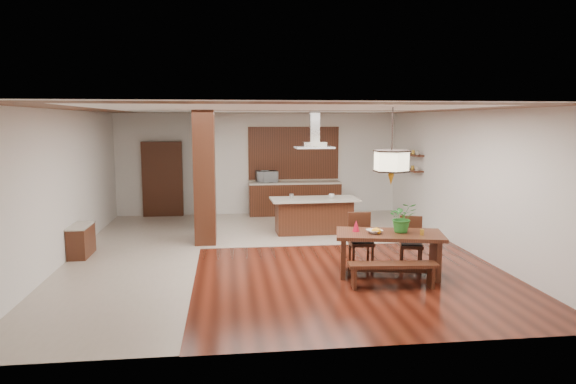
{
  "coord_description": "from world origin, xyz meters",
  "views": [
    {
      "loc": [
        -0.93,
        -10.15,
        2.68
      ],
      "look_at": [
        0.3,
        0.0,
        1.25
      ],
      "focal_mm": 32.0,
      "sensor_mm": 36.0,
      "label": 1
    }
  ],
  "objects": [
    {
      "name": "room_shell",
      "position": [
        0.0,
        0.0,
        2.06
      ],
      "size": [
        9.0,
        9.04,
        2.92
      ],
      "color": "#341109",
      "rests_on": "ground"
    },
    {
      "name": "tile_hallway",
      "position": [
        -2.75,
        0.0,
        0.01
      ],
      "size": [
        2.5,
        9.0,
        0.01
      ],
      "primitive_type": "cube",
      "color": "#B5A697",
      "rests_on": "ground"
    },
    {
      "name": "tile_kitchen",
      "position": [
        1.25,
        2.5,
        0.01
      ],
      "size": [
        5.5,
        4.0,
        0.01
      ],
      "primitive_type": "cube",
      "color": "#B5A697",
      "rests_on": "ground"
    },
    {
      "name": "soffit_band",
      "position": [
        0.0,
        0.0,
        2.88
      ],
      "size": [
        8.0,
        9.0,
        0.02
      ],
      "primitive_type": "cube",
      "color": "#3F200F",
      "rests_on": "room_shell"
    },
    {
      "name": "partition_pier",
      "position": [
        -1.4,
        1.2,
        1.45
      ],
      "size": [
        0.45,
        1.0,
        2.9
      ],
      "primitive_type": "cube",
      "color": "black",
      "rests_on": "ground"
    },
    {
      "name": "partition_stub",
      "position": [
        -1.4,
        3.3,
        1.45
      ],
      "size": [
        0.18,
        2.4,
        2.9
      ],
      "primitive_type": "cube",
      "color": "silver",
      "rests_on": "ground"
    },
    {
      "name": "hallway_console",
      "position": [
        -3.81,
        0.2,
        0.32
      ],
      "size": [
        0.37,
        0.88,
        0.63
      ],
      "primitive_type": "cube",
      "color": "black",
      "rests_on": "ground"
    },
    {
      "name": "hallway_doorway",
      "position": [
        -2.7,
        4.4,
        1.05
      ],
      "size": [
        1.1,
        0.2,
        2.1
      ],
      "primitive_type": "cube",
      "color": "black",
      "rests_on": "ground"
    },
    {
      "name": "rear_counter",
      "position": [
        1.0,
        4.2,
        0.48
      ],
      "size": [
        2.6,
        0.62,
        0.95
      ],
      "color": "black",
      "rests_on": "ground"
    },
    {
      "name": "kitchen_window",
      "position": [
        1.0,
        4.46,
        1.75
      ],
      "size": [
        2.6,
        0.08,
        1.5
      ],
      "primitive_type": "cube",
      "color": "#AA6B33",
      "rests_on": "room_shell"
    },
    {
      "name": "shelf_lower",
      "position": [
        3.87,
        2.6,
        1.4
      ],
      "size": [
        0.26,
        0.9,
        0.04
      ],
      "primitive_type": "cube",
      "color": "black",
      "rests_on": "room_shell"
    },
    {
      "name": "shelf_upper",
      "position": [
        3.87,
        2.6,
        1.8
      ],
      "size": [
        0.26,
        0.9,
        0.04
      ],
      "primitive_type": "cube",
      "color": "black",
      "rests_on": "room_shell"
    },
    {
      "name": "dining_table",
      "position": [
        1.85,
        -1.77,
        0.56
      ],
      "size": [
        1.97,
        1.28,
        0.76
      ],
      "rotation": [
        0.0,
        0.0,
        -0.22
      ],
      "color": "black",
      "rests_on": "ground"
    },
    {
      "name": "dining_bench",
      "position": [
        1.71,
        -2.41,
        0.2
      ],
      "size": [
        1.46,
        0.43,
        0.4
      ],
      "primitive_type": null,
      "rotation": [
        0.0,
        0.0,
        -0.08
      ],
      "color": "black",
      "rests_on": "ground"
    },
    {
      "name": "dining_chair_left",
      "position": [
        1.53,
        -1.13,
        0.49
      ],
      "size": [
        0.45,
        0.45,
        0.98
      ],
      "primitive_type": null,
      "rotation": [
        0.0,
        0.0,
        -0.04
      ],
      "color": "black",
      "rests_on": "ground"
    },
    {
      "name": "dining_chair_right",
      "position": [
        2.41,
        -1.32,
        0.46
      ],
      "size": [
        0.5,
        0.5,
        0.92
      ],
      "primitive_type": null,
      "rotation": [
        0.0,
        0.0,
        -0.26
      ],
      "color": "black",
      "rests_on": "ground"
    },
    {
      "name": "pendant_lantern",
      "position": [
        1.85,
        -1.77,
        2.25
      ],
      "size": [
        0.64,
        0.64,
        1.31
      ],
      "primitive_type": null,
      "color": "beige",
      "rests_on": "room_shell"
    },
    {
      "name": "foliage_plant",
      "position": [
        2.08,
        -1.74,
        1.02
      ],
      "size": [
        0.5,
        0.45,
        0.52
      ],
      "primitive_type": "imported",
      "rotation": [
        0.0,
        0.0,
        -0.08
      ],
      "color": "#277527",
      "rests_on": "dining_table"
    },
    {
      "name": "fruit_bowl",
      "position": [
        1.58,
        -1.77,
        0.79
      ],
      "size": [
        0.32,
        0.32,
        0.06
      ],
      "primitive_type": "imported",
      "rotation": [
        0.0,
        0.0,
        0.26
      ],
      "color": "beige",
      "rests_on": "dining_table"
    },
    {
      "name": "napkin_cone",
      "position": [
        1.31,
        -1.59,
        0.86
      ],
      "size": [
        0.16,
        0.16,
        0.2
      ],
      "primitive_type": "cone",
      "rotation": [
        0.0,
        0.0,
        -0.33
      ],
      "color": "#B20C25",
      "rests_on": "dining_table"
    },
    {
      "name": "gold_ornament",
      "position": [
        2.34,
        -1.99,
        0.81
      ],
      "size": [
        0.09,
        0.09,
        0.1
      ],
      "primitive_type": "cylinder",
      "rotation": [
        0.0,
        0.0,
        0.37
      ],
      "color": "gold",
      "rests_on": "dining_table"
    },
    {
      "name": "kitchen_island",
      "position": [
        1.13,
        1.73,
        0.44
      ],
      "size": [
        2.08,
        0.95,
        0.85
      ],
      "rotation": [
        0.0,
        0.0,
        0.03
      ],
      "color": "black",
      "rests_on": "ground"
    },
    {
      "name": "range_hood",
      "position": [
        1.13,
        1.74,
        2.46
      ],
      "size": [
        0.9,
        0.55,
        0.87
      ],
      "primitive_type": null,
      "color": "silver",
      "rests_on": "room_shell"
    },
    {
      "name": "island_cup",
      "position": [
        1.54,
        1.64,
        0.9
      ],
      "size": [
        0.16,
        0.16,
        0.11
      ],
      "primitive_type": "imported",
      "rotation": [
        0.0,
        0.0,
        -0.2
      ],
      "color": "silver",
      "rests_on": "kitchen_island"
    },
    {
      "name": "microwave",
      "position": [
        0.2,
        4.19,
        1.11
      ],
      "size": [
        0.63,
        0.47,
        0.32
      ],
      "primitive_type": "imported",
      "rotation": [
        0.0,
        0.0,
        0.14
      ],
      "color": "silver",
      "rests_on": "rear_counter"
    }
  ]
}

